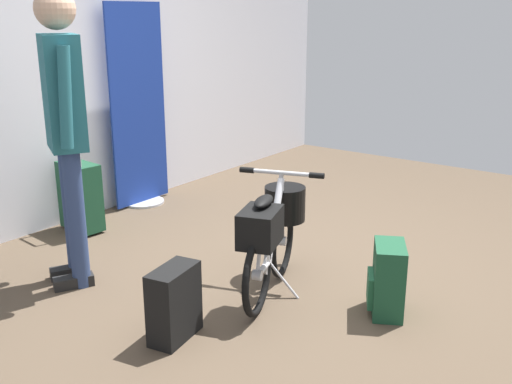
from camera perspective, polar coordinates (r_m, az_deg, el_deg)
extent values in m
plane|color=brown|center=(3.89, 4.99, -8.18)|extent=(6.79, 6.79, 0.00)
cube|color=silver|center=(5.02, -16.96, 12.77)|extent=(6.79, 0.10, 2.69)
cylinder|color=#B7B7BC|center=(5.42, -10.67, -0.92)|extent=(0.36, 0.36, 0.02)
cube|color=navy|center=(5.23, -11.18, 8.07)|extent=(0.60, 0.02, 1.70)
torus|color=black|center=(3.83, 2.51, -4.69)|extent=(0.46, 0.19, 0.47)
cylinder|color=#B7B7BC|center=(3.83, 2.51, -4.69)|extent=(0.07, 0.07, 0.06)
torus|color=black|center=(3.35, 0.13, -7.94)|extent=(0.46, 0.19, 0.47)
cylinder|color=#B7B7BC|center=(3.35, 0.13, -7.94)|extent=(0.07, 0.07, 0.06)
cylinder|color=silver|center=(3.44, 0.63, -7.34)|extent=(0.21, 0.10, 0.05)
cylinder|color=silver|center=(3.59, 1.78, -2.70)|extent=(0.32, 0.15, 0.46)
cylinder|color=silver|center=(3.42, 0.93, -4.08)|extent=(0.13, 0.07, 0.40)
cylinder|color=silver|center=(3.44, 0.63, -7.34)|extent=(0.20, 0.09, 0.04)
cylinder|color=silver|center=(3.74, 2.47, -1.79)|extent=(0.08, 0.05, 0.43)
cylinder|color=silver|center=(3.33, 0.43, -4.59)|extent=(0.14, 0.07, 0.38)
ellipsoid|color=black|center=(3.31, 0.73, -0.89)|extent=(0.24, 0.16, 0.05)
cylinder|color=#B7B7BC|center=(3.65, 2.43, 1.55)|extent=(0.03, 0.03, 0.04)
cylinder|color=#B7B7BC|center=(3.65, 2.43, 1.85)|extent=(0.17, 0.42, 0.03)
cylinder|color=black|center=(3.60, 5.82, 1.57)|extent=(0.06, 0.10, 0.04)
cylinder|color=black|center=(3.71, -0.86, 2.11)|extent=(0.06, 0.10, 0.04)
cylinder|color=#B7B7BC|center=(3.54, 1.11, -6.77)|extent=(0.14, 0.06, 0.14)
cylinder|color=#B7B7BC|center=(3.60, 2.66, -8.42)|extent=(0.08, 0.19, 0.22)
cylinder|color=black|center=(3.80, 2.77, -1.11)|extent=(0.33, 0.33, 0.22)
cube|color=black|center=(3.29, 0.35, -3.36)|extent=(0.33, 0.28, 0.20)
cylinder|color=navy|center=(3.92, -17.12, -1.91)|extent=(0.11, 0.11, 0.86)
cube|color=black|center=(4.06, -17.34, -7.27)|extent=(0.25, 0.19, 0.07)
cylinder|color=navy|center=(3.77, -16.76, -2.62)|extent=(0.11, 0.11, 0.86)
cube|color=black|center=(3.91, -17.00, -8.17)|extent=(0.25, 0.19, 0.07)
cube|color=#23606B|center=(3.68, -17.96, 8.99)|extent=(0.33, 0.38, 0.66)
cylinder|color=#23606B|center=(3.88, -18.61, 9.29)|extent=(0.11, 0.13, 0.56)
cylinder|color=#23606B|center=(3.47, -17.73, 8.56)|extent=(0.11, 0.08, 0.56)
sphere|color=tan|center=(3.65, -18.65, 16.26)|extent=(0.23, 0.23, 0.23)
cube|color=#19472D|center=(4.78, -16.42, -0.37)|extent=(0.21, 0.38, 0.52)
cylinder|color=#B7B7BC|center=(4.56, -16.54, 4.02)|extent=(0.02, 0.02, 0.28)
cylinder|color=#B7B7BC|center=(4.76, -18.02, 4.39)|extent=(0.02, 0.02, 0.28)
cylinder|color=#19472D|center=(4.63, -17.45, 5.90)|extent=(0.04, 0.23, 0.02)
cylinder|color=black|center=(4.79, -14.82, -3.51)|extent=(0.04, 0.02, 0.04)
cylinder|color=black|center=(4.99, -16.43, -2.80)|extent=(0.04, 0.02, 0.04)
cube|color=black|center=(3.16, -7.81, -10.49)|extent=(0.33, 0.20, 0.39)
cube|color=black|center=(3.24, -9.14, -11.05)|extent=(0.21, 0.07, 0.17)
cube|color=#19472D|center=(3.45, 12.52, -8.13)|extent=(0.33, 0.28, 0.41)
cube|color=#1F5939|center=(3.47, 10.83, -9.00)|extent=(0.19, 0.12, 0.18)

